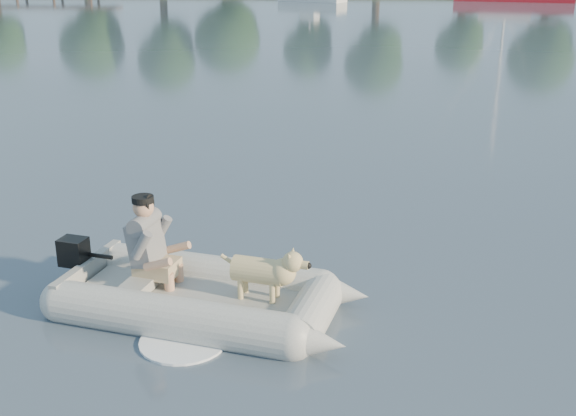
# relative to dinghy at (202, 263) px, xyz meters

# --- Properties ---
(water) EXTENTS (160.00, 160.00, 0.00)m
(water) POSITION_rel_dinghy_xyz_m (0.32, -0.31, -0.55)
(water) COLOR slate
(water) RESTS_ON ground
(dinghy) EXTENTS (5.07, 4.16, 1.30)m
(dinghy) POSITION_rel_dinghy_xyz_m (0.00, 0.00, 0.00)
(dinghy) COLOR #9E9F9A
(dinghy) RESTS_ON water
(man) EXTENTS (0.79, 0.71, 1.00)m
(man) POSITION_rel_dinghy_xyz_m (-0.62, 0.19, 0.18)
(man) COLOR slate
(man) RESTS_ON dinghy
(dog) EXTENTS (0.91, 0.49, 0.58)m
(dog) POSITION_rel_dinghy_xyz_m (0.60, -0.09, -0.07)
(dog) COLOR tan
(dog) RESTS_ON dinghy
(outboard_motor) EXTENTS (0.44, 0.35, 0.73)m
(outboard_motor) POSITION_rel_dinghy_xyz_m (-1.51, 0.35, -0.26)
(outboard_motor) COLOR black
(outboard_motor) RESTS_ON dinghy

